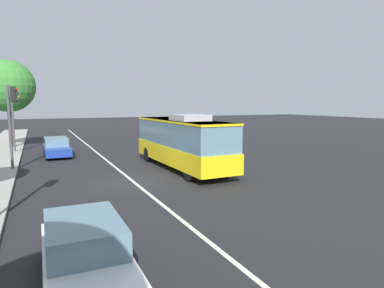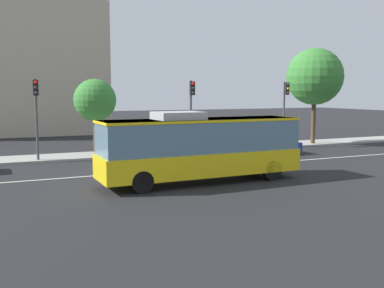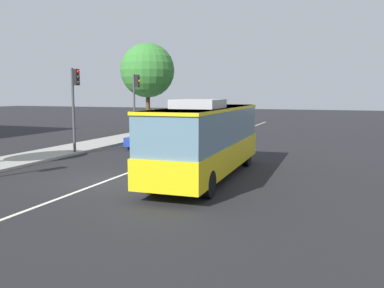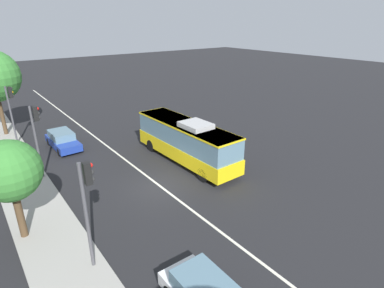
{
  "view_description": "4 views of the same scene",
  "coord_description": "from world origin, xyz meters",
  "px_view_note": "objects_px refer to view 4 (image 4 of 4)",
  "views": [
    {
      "loc": [
        -17.08,
        4.52,
        4.14
      ],
      "look_at": [
        0.91,
        -3.89,
        1.71
      ],
      "focal_mm": 31.33,
      "sensor_mm": 36.0,
      "label": 1
    },
    {
      "loc": [
        -6.99,
        -23.29,
        4.37
      ],
      "look_at": [
        1.91,
        -3.31,
        1.85
      ],
      "focal_mm": 41.99,
      "sensor_mm": 36.0,
      "label": 2
    },
    {
      "loc": [
        -14.7,
        -9.3,
        3.72
      ],
      "look_at": [
        1.6,
        -3.28,
        1.54
      ],
      "focal_mm": 38.18,
      "sensor_mm": 36.0,
      "label": 3
    },
    {
      "loc": [
        -15.93,
        9.31,
        10.41
      ],
      "look_at": [
        0.9,
        -3.37,
        1.94
      ],
      "focal_mm": 29.15,
      "sensor_mm": 36.0,
      "label": 4
    }
  ],
  "objects_px": {
    "transit_bus": "(186,140)",
    "traffic_light_far_corner": "(88,198)",
    "traffic_light_mid_block": "(11,105)",
    "street_tree_kerbside_centre": "(9,171)",
    "sedan_blue": "(63,140)",
    "traffic_light_near_corner": "(37,130)"
  },
  "relations": [
    {
      "from": "transit_bus",
      "to": "street_tree_kerbside_centre",
      "type": "height_order",
      "value": "street_tree_kerbside_centre"
    },
    {
      "from": "transit_bus",
      "to": "traffic_light_mid_block",
      "type": "bearing_deg",
      "value": 38.2
    },
    {
      "from": "traffic_light_far_corner",
      "to": "traffic_light_mid_block",
      "type": "bearing_deg",
      "value": 91.49
    },
    {
      "from": "traffic_light_mid_block",
      "to": "street_tree_kerbside_centre",
      "type": "relative_size",
      "value": 0.98
    },
    {
      "from": "traffic_light_mid_block",
      "to": "street_tree_kerbside_centre",
      "type": "bearing_deg",
      "value": -102.9
    },
    {
      "from": "traffic_light_mid_block",
      "to": "traffic_light_far_corner",
      "type": "bearing_deg",
      "value": -94.18
    },
    {
      "from": "sedan_blue",
      "to": "street_tree_kerbside_centre",
      "type": "xyz_separation_m",
      "value": [
        -11.17,
        5.14,
        3.07
      ]
    },
    {
      "from": "transit_bus",
      "to": "traffic_light_far_corner",
      "type": "xyz_separation_m",
      "value": [
        -6.65,
        9.85,
        1.75
      ]
    },
    {
      "from": "transit_bus",
      "to": "traffic_light_mid_block",
      "type": "xyz_separation_m",
      "value": [
        11.95,
        9.83,
        1.75
      ]
    },
    {
      "from": "sedan_blue",
      "to": "traffic_light_far_corner",
      "type": "bearing_deg",
      "value": -12.24
    },
    {
      "from": "transit_bus",
      "to": "street_tree_kerbside_centre",
      "type": "bearing_deg",
      "value": 100.65
    },
    {
      "from": "transit_bus",
      "to": "traffic_light_near_corner",
      "type": "height_order",
      "value": "traffic_light_near_corner"
    },
    {
      "from": "traffic_light_mid_block",
      "to": "traffic_light_far_corner",
      "type": "xyz_separation_m",
      "value": [
        -18.6,
        0.02,
        0.0
      ]
    },
    {
      "from": "transit_bus",
      "to": "traffic_light_mid_block",
      "type": "relative_size",
      "value": 1.93
    },
    {
      "from": "traffic_light_near_corner",
      "to": "traffic_light_mid_block",
      "type": "relative_size",
      "value": 1.0
    },
    {
      "from": "traffic_light_far_corner",
      "to": "street_tree_kerbside_centre",
      "type": "xyz_separation_m",
      "value": [
        4.11,
        2.22,
        0.23
      ]
    },
    {
      "from": "transit_bus",
      "to": "traffic_light_near_corner",
      "type": "xyz_separation_m",
      "value": [
        3.77,
        9.57,
        1.75
      ]
    },
    {
      "from": "sedan_blue",
      "to": "traffic_light_far_corner",
      "type": "distance_m",
      "value": 15.81
    },
    {
      "from": "traffic_light_far_corner",
      "to": "street_tree_kerbside_centre",
      "type": "bearing_deg",
      "value": 119.91
    },
    {
      "from": "traffic_light_near_corner",
      "to": "street_tree_kerbside_centre",
      "type": "distance_m",
      "value": 6.79
    },
    {
      "from": "transit_bus",
      "to": "traffic_light_near_corner",
      "type": "bearing_deg",
      "value": 67.26
    },
    {
      "from": "sedan_blue",
      "to": "street_tree_kerbside_centre",
      "type": "distance_m",
      "value": 12.67
    }
  ]
}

